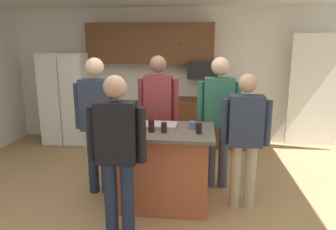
{
  "coord_description": "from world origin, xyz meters",
  "views": [
    {
      "loc": [
        0.59,
        -3.36,
        1.93
      ],
      "look_at": [
        0.18,
        0.42,
        1.05
      ],
      "focal_mm": 33.28,
      "sensor_mm": 36.0,
      "label": 1
    }
  ],
  "objects_px": {
    "microwave_over_range": "(203,70)",
    "person_guest_left": "(219,114)",
    "glass_pilsner": "(164,128)",
    "glass_short_whisky": "(151,126)",
    "serving_tray": "(158,125)",
    "refrigerator": "(68,98)",
    "kitchen_island": "(165,167)",
    "person_guest_right": "(245,133)",
    "person_elder_center": "(158,109)",
    "glass_dark_ale": "(135,119)",
    "person_guest_by_door": "(117,148)",
    "glass_stout_tall": "(199,128)",
    "mug_ceramic_white": "(192,125)",
    "person_host_foreground": "(97,117)"
  },
  "relations": [
    {
      "from": "serving_tray",
      "to": "person_guest_left",
      "type": "bearing_deg",
      "value": 32.05
    },
    {
      "from": "mug_ceramic_white",
      "to": "glass_short_whisky",
      "type": "distance_m",
      "value": 0.49
    },
    {
      "from": "glass_dark_ale",
      "to": "microwave_over_range",
      "type": "bearing_deg",
      "value": 69.81
    },
    {
      "from": "person_host_foreground",
      "to": "kitchen_island",
      "type": "bearing_deg",
      "value": 0.0
    },
    {
      "from": "person_guest_left",
      "to": "person_host_foreground",
      "type": "bearing_deg",
      "value": -28.04
    },
    {
      "from": "kitchen_island",
      "to": "person_guest_right",
      "type": "distance_m",
      "value": 1.02
    },
    {
      "from": "refrigerator",
      "to": "person_guest_right",
      "type": "relative_size",
      "value": 1.1
    },
    {
      "from": "glass_pilsner",
      "to": "glass_short_whisky",
      "type": "distance_m",
      "value": 0.15
    },
    {
      "from": "person_guest_right",
      "to": "glass_short_whisky",
      "type": "bearing_deg",
      "value": 6.11
    },
    {
      "from": "person_guest_by_door",
      "to": "glass_dark_ale",
      "type": "distance_m",
      "value": 0.86
    },
    {
      "from": "person_guest_right",
      "to": "glass_short_whisky",
      "type": "distance_m",
      "value": 1.08
    },
    {
      "from": "glass_dark_ale",
      "to": "kitchen_island",
      "type": "bearing_deg",
      "value": -21.34
    },
    {
      "from": "glass_short_whisky",
      "to": "glass_pilsner",
      "type": "bearing_deg",
      "value": -8.02
    },
    {
      "from": "person_guest_left",
      "to": "glass_dark_ale",
      "type": "bearing_deg",
      "value": -19.8
    },
    {
      "from": "microwave_over_range",
      "to": "person_elder_center",
      "type": "xyz_separation_m",
      "value": [
        -0.61,
        -1.62,
        -0.42
      ]
    },
    {
      "from": "person_host_foreground",
      "to": "glass_stout_tall",
      "type": "bearing_deg",
      "value": -1.76
    },
    {
      "from": "glass_pilsner",
      "to": "glass_short_whisky",
      "type": "xyz_separation_m",
      "value": [
        -0.15,
        0.02,
        0.01
      ]
    },
    {
      "from": "person_guest_left",
      "to": "glass_pilsner",
      "type": "xyz_separation_m",
      "value": [
        -0.64,
        -0.69,
        -0.02
      ]
    },
    {
      "from": "glass_short_whisky",
      "to": "person_guest_right",
      "type": "bearing_deg",
      "value": 7.72
    },
    {
      "from": "kitchen_island",
      "to": "mug_ceramic_white",
      "type": "distance_m",
      "value": 0.6
    },
    {
      "from": "refrigerator",
      "to": "glass_pilsner",
      "type": "xyz_separation_m",
      "value": [
        2.18,
        -2.4,
        0.13
      ]
    },
    {
      "from": "glass_short_whisky",
      "to": "glass_stout_tall",
      "type": "bearing_deg",
      "value": -1.54
    },
    {
      "from": "person_guest_right",
      "to": "serving_tray",
      "type": "distance_m",
      "value": 1.02
    },
    {
      "from": "glass_pilsner",
      "to": "serving_tray",
      "type": "relative_size",
      "value": 0.27
    },
    {
      "from": "glass_short_whisky",
      "to": "serving_tray",
      "type": "distance_m",
      "value": 0.23
    },
    {
      "from": "kitchen_island",
      "to": "person_guest_by_door",
      "type": "distance_m",
      "value": 0.93
    },
    {
      "from": "kitchen_island",
      "to": "person_guest_left",
      "type": "distance_m",
      "value": 1.01
    },
    {
      "from": "refrigerator",
      "to": "glass_dark_ale",
      "type": "distance_m",
      "value": 2.76
    },
    {
      "from": "person_guest_left",
      "to": "person_guest_by_door",
      "type": "bearing_deg",
      "value": 9.97
    },
    {
      "from": "serving_tray",
      "to": "person_elder_center",
      "type": "bearing_deg",
      "value": 98.1
    },
    {
      "from": "person_guest_right",
      "to": "glass_dark_ale",
      "type": "distance_m",
      "value": 1.33
    },
    {
      "from": "refrigerator",
      "to": "glass_short_whisky",
      "type": "distance_m",
      "value": 3.14
    },
    {
      "from": "refrigerator",
      "to": "person_guest_by_door",
      "type": "bearing_deg",
      "value": -58.82
    },
    {
      "from": "microwave_over_range",
      "to": "person_guest_left",
      "type": "height_order",
      "value": "person_guest_left"
    },
    {
      "from": "glass_stout_tall",
      "to": "serving_tray",
      "type": "bearing_deg",
      "value": 154.8
    },
    {
      "from": "person_guest_by_door",
      "to": "glass_short_whisky",
      "type": "bearing_deg",
      "value": 6.41
    },
    {
      "from": "person_guest_right",
      "to": "glass_short_whisky",
      "type": "relative_size",
      "value": 11.33
    },
    {
      "from": "person_guest_right",
      "to": "glass_short_whisky",
      "type": "height_order",
      "value": "person_guest_right"
    },
    {
      "from": "person_guest_left",
      "to": "serving_tray",
      "type": "height_order",
      "value": "person_guest_left"
    },
    {
      "from": "refrigerator",
      "to": "glass_dark_ale",
      "type": "bearing_deg",
      "value": -49.8
    },
    {
      "from": "glass_pilsner",
      "to": "glass_stout_tall",
      "type": "xyz_separation_m",
      "value": [
        0.39,
        0.01,
        -0.0
      ]
    },
    {
      "from": "person_guest_right",
      "to": "glass_pilsner",
      "type": "relative_size",
      "value": 13.24
    },
    {
      "from": "microwave_over_range",
      "to": "person_guest_by_door",
      "type": "distance_m",
      "value": 3.23
    },
    {
      "from": "person_host_foreground",
      "to": "mug_ceramic_white",
      "type": "distance_m",
      "value": 1.22
    },
    {
      "from": "person_guest_right",
      "to": "glass_dark_ale",
      "type": "height_order",
      "value": "person_guest_right"
    },
    {
      "from": "glass_stout_tall",
      "to": "glass_dark_ale",
      "type": "distance_m",
      "value": 0.84
    },
    {
      "from": "refrigerator",
      "to": "glass_short_whisky",
      "type": "xyz_separation_m",
      "value": [
        2.03,
        -2.38,
        0.14
      ]
    },
    {
      "from": "person_guest_left",
      "to": "mug_ceramic_white",
      "type": "height_order",
      "value": "person_guest_left"
    },
    {
      "from": "person_elder_center",
      "to": "glass_dark_ale",
      "type": "xyz_separation_m",
      "value": [
        -0.21,
        -0.6,
        -0.01
      ]
    },
    {
      "from": "refrigerator",
      "to": "kitchen_island",
      "type": "bearing_deg",
      "value": -46.1
    }
  ]
}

